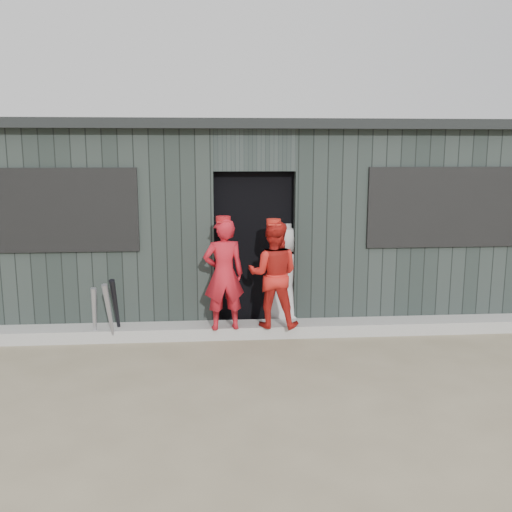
{
  "coord_description": "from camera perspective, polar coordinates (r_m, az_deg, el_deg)",
  "views": [
    {
      "loc": [
        -0.53,
        -4.91,
        2.24
      ],
      "look_at": [
        0.0,
        1.8,
        1.0
      ],
      "focal_mm": 40.0,
      "sensor_mm": 36.0,
      "label": 1
    }
  ],
  "objects": [
    {
      "name": "player_red_right",
      "position": [
        6.81,
        1.75,
        -1.85
      ],
      "size": [
        0.71,
        0.6,
        1.28
      ],
      "primitive_type": "imported",
      "rotation": [
        0.0,
        0.0,
        2.94
      ],
      "color": "red",
      "rests_on": "curb"
    },
    {
      "name": "bat_left",
      "position": [
        6.99,
        -15.85,
        -5.71
      ],
      "size": [
        0.12,
        0.2,
        0.69
      ],
      "primitive_type": "cone",
      "rotation": [
        0.18,
        0.0,
        0.3
      ],
      "color": "#94949C",
      "rests_on": "ground"
    },
    {
      "name": "dugout",
      "position": [
        8.48,
        -0.91,
        3.99
      ],
      "size": [
        8.3,
        3.3,
        2.62
      ],
      "color": "black",
      "rests_on": "ground"
    },
    {
      "name": "curb",
      "position": [
        7.09,
        -0.01,
        -7.35
      ],
      "size": [
        8.0,
        0.36,
        0.15
      ],
      "primitive_type": "cube",
      "color": "gray",
      "rests_on": "ground"
    },
    {
      "name": "ground",
      "position": [
        5.42,
        1.54,
        -13.98
      ],
      "size": [
        80.0,
        80.0,
        0.0
      ],
      "primitive_type": "plane",
      "color": "#70654D",
      "rests_on": "ground"
    },
    {
      "name": "player_grey_back",
      "position": [
        7.32,
        2.86,
        -2.04
      ],
      "size": [
        0.72,
        0.55,
        1.32
      ],
      "primitive_type": "imported",
      "rotation": [
        0.0,
        0.0,
        2.92
      ],
      "color": "#AEAEAE",
      "rests_on": "ground"
    },
    {
      "name": "player_red_left",
      "position": [
        6.71,
        -3.24,
        -1.85
      ],
      "size": [
        0.53,
        0.39,
        1.33
      ],
      "primitive_type": "imported",
      "rotation": [
        0.0,
        0.0,
        3.3
      ],
      "color": "#B01521",
      "rests_on": "curb"
    },
    {
      "name": "bat_mid",
      "position": [
        6.86,
        -14.44,
        -5.63
      ],
      "size": [
        0.13,
        0.28,
        0.76
      ],
      "primitive_type": "cone",
      "rotation": [
        0.27,
        0.0,
        -0.24
      ],
      "color": "gray",
      "rests_on": "ground"
    },
    {
      "name": "bat_right",
      "position": [
        6.97,
        -13.81,
        -5.19
      ],
      "size": [
        0.09,
        0.38,
        0.8
      ],
      "primitive_type": "cone",
      "rotation": [
        0.38,
        0.0,
        -0.06
      ],
      "color": "black",
      "rests_on": "ground"
    }
  ]
}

